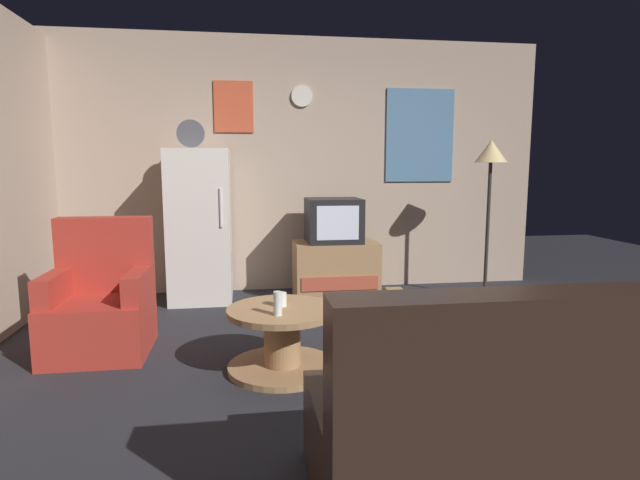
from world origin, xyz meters
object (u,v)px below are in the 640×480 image
object	(u,v)px
wine_glass	(278,303)
couch	(529,425)
fridge	(200,226)
standing_lamp	(491,164)
book_stack	(394,293)
tv_stand	(335,270)
mug_ceramic_white	(281,299)
crt_tv	(333,220)
coffee_table	(282,339)
armchair	(101,305)

from	to	relation	value
wine_glass	couch	xyz separation A→B (m)	(0.91, -1.30, -0.19)
fridge	standing_lamp	world-z (taller)	fridge
book_stack	tv_stand	bearing A→B (deg)	167.69
standing_lamp	mug_ceramic_white	bearing A→B (deg)	-144.82
fridge	crt_tv	size ratio (longest dim) A/B	3.28
wine_glass	mug_ceramic_white	size ratio (longest dim) A/B	1.67
fridge	coffee_table	xyz separation A→B (m)	(0.67, -1.92, -0.54)
coffee_table	book_stack	xyz separation A→B (m)	(1.27, 1.71, -0.16)
crt_tv	mug_ceramic_white	world-z (taller)	crt_tv
mug_ceramic_white	armchair	xyz separation A→B (m)	(-1.27, 0.51, -0.13)
standing_lamp	coffee_table	xyz separation A→B (m)	(-2.19, -1.59, -1.15)
wine_glass	book_stack	bearing A→B (deg)	55.09
wine_glass	book_stack	distance (m)	2.33
crt_tv	standing_lamp	bearing A→B (deg)	-9.20
coffee_table	mug_ceramic_white	distance (m)	0.26
couch	wine_glass	bearing A→B (deg)	125.01
wine_glass	fridge	bearing A→B (deg)	106.85
standing_lamp	mug_ceramic_white	size ratio (longest dim) A/B	17.67
standing_lamp	coffee_table	world-z (taller)	standing_lamp
tv_stand	book_stack	size ratio (longest dim) A/B	3.98
fridge	wine_glass	world-z (taller)	fridge
coffee_table	mug_ceramic_white	xyz separation A→B (m)	(-0.00, 0.05, 0.26)
mug_ceramic_white	book_stack	world-z (taller)	mug_ceramic_white
standing_lamp	wine_glass	xyz separation A→B (m)	(-2.23, -1.75, -0.86)
couch	standing_lamp	bearing A→B (deg)	66.77
coffee_table	book_stack	distance (m)	2.14
tv_stand	book_stack	bearing A→B (deg)	-12.31
armchair	book_stack	distance (m)	2.81
wine_glass	coffee_table	bearing A→B (deg)	77.04
fridge	coffee_table	world-z (taller)	fridge
book_stack	mug_ceramic_white	bearing A→B (deg)	-127.43
crt_tv	couch	distance (m)	3.35
fridge	armchair	size ratio (longest dim) A/B	1.84
couch	coffee_table	bearing A→B (deg)	120.86
tv_stand	standing_lamp	distance (m)	1.87
standing_lamp	couch	bearing A→B (deg)	-113.23
crt_tv	wine_glass	distance (m)	2.14
couch	mug_ceramic_white	bearing A→B (deg)	120.17
tv_stand	coffee_table	distance (m)	1.96
couch	book_stack	size ratio (longest dim) A/B	8.05
crt_tv	wine_glass	xyz separation A→B (m)	(-0.70, -2.00, -0.30)
wine_glass	mug_ceramic_white	bearing A→B (deg)	80.83
coffee_table	mug_ceramic_white	size ratio (longest dim) A/B	8.00
coffee_table	crt_tv	bearing A→B (deg)	70.33
crt_tv	armchair	xyz separation A→B (m)	(-1.93, -1.28, -0.46)
crt_tv	armchair	size ratio (longest dim) A/B	0.56
coffee_table	wine_glass	bearing A→B (deg)	-102.96
crt_tv	armchair	bearing A→B (deg)	-146.38
crt_tv	standing_lamp	size ratio (longest dim) A/B	0.34
standing_lamp	mug_ceramic_white	world-z (taller)	standing_lamp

